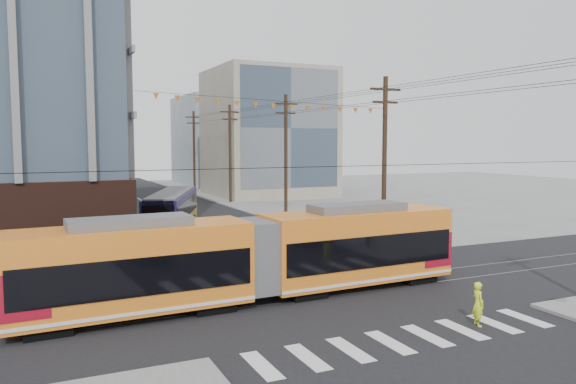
# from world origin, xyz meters

# --- Properties ---
(ground) EXTENTS (160.00, 160.00, 0.00)m
(ground) POSITION_xyz_m (0.00, 0.00, 0.00)
(ground) COLOR slate
(bg_bldg_ne_near) EXTENTS (14.00, 14.00, 16.00)m
(bg_bldg_ne_near) POSITION_xyz_m (16.00, 48.00, 8.00)
(bg_bldg_ne_near) COLOR gray
(bg_bldg_ne_near) RESTS_ON ground
(bg_bldg_nw_far) EXTENTS (16.00, 18.00, 20.00)m
(bg_bldg_nw_far) POSITION_xyz_m (-14.00, 72.00, 10.00)
(bg_bldg_nw_far) COLOR gray
(bg_bldg_nw_far) RESTS_ON ground
(bg_bldg_ne_far) EXTENTS (16.00, 16.00, 14.00)m
(bg_bldg_ne_far) POSITION_xyz_m (18.00, 68.00, 7.00)
(bg_bldg_ne_far) COLOR #8C99A5
(bg_bldg_ne_far) RESTS_ON ground
(utility_pole_far) EXTENTS (0.30, 0.30, 11.00)m
(utility_pole_far) POSITION_xyz_m (8.50, 56.00, 5.50)
(utility_pole_far) COLOR black
(utility_pole_far) RESTS_ON ground
(streetcar) EXTENTS (20.11, 3.61, 3.86)m
(streetcar) POSITION_xyz_m (-3.14, 3.77, 1.93)
(streetcar) COLOR orange
(streetcar) RESTS_ON ground
(city_bus) EXTENTS (6.58, 11.53, 3.24)m
(city_bus) POSITION_xyz_m (-2.23, 23.34, 1.62)
(city_bus) COLOR #1B1543
(city_bus) RESTS_ON ground
(parked_car_silver) EXTENTS (2.71, 4.37, 1.36)m
(parked_car_silver) POSITION_xyz_m (-5.80, 12.65, 0.68)
(parked_car_silver) COLOR beige
(parked_car_silver) RESTS_ON ground
(parked_car_white) EXTENTS (3.39, 5.02, 1.35)m
(parked_car_white) POSITION_xyz_m (-5.36, 17.74, 0.68)
(parked_car_white) COLOR silver
(parked_car_white) RESTS_ON ground
(parked_car_grey) EXTENTS (3.96, 5.29, 1.34)m
(parked_car_grey) POSITION_xyz_m (-5.79, 25.03, 0.67)
(parked_car_grey) COLOR slate
(parked_car_grey) RESTS_ON ground
(pedestrian) EXTENTS (0.55, 0.70, 1.69)m
(pedestrian) POSITION_xyz_m (3.27, -2.89, 0.84)
(pedestrian) COLOR #DCFC26
(pedestrian) RESTS_ON ground
(jersey_barrier) EXTENTS (2.10, 3.82, 0.75)m
(jersey_barrier) POSITION_xyz_m (8.30, 11.38, 0.38)
(jersey_barrier) COLOR #5E5D63
(jersey_barrier) RESTS_ON ground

